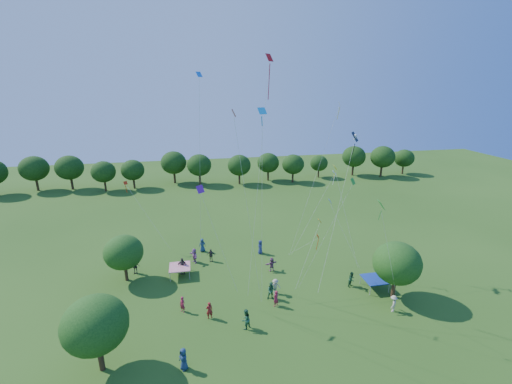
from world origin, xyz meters
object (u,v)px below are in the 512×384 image
at_px(near_tree_west, 95,325).
at_px(near_tree_north, 124,252).
at_px(tent_red_stripe, 180,267).
at_px(red_high_kite, 266,103).
at_px(tent_blue, 375,279).
at_px(pirate_kite, 354,141).
at_px(near_tree_east, 397,263).

relative_size(near_tree_west, near_tree_north, 1.17).
height_order(tent_red_stripe, red_high_kite, red_high_kite).
xyz_separation_m(near_tree_west, near_tree_north, (-0.20, 12.05, -0.60)).
bearing_deg(near_tree_north, tent_blue, -14.26).
bearing_deg(pirate_kite, red_high_kite, -163.51).
distance_m(pirate_kite, red_high_kite, 11.08).
xyz_separation_m(near_tree_east, red_high_kite, (-11.92, 3.78, 14.48)).
distance_m(tent_red_stripe, red_high_kite, 19.50).
xyz_separation_m(near_tree_west, near_tree_east, (25.59, 4.02, -0.16)).
relative_size(near_tree_north, near_tree_east, 0.88).
distance_m(near_tree_north, tent_blue, 25.68).
bearing_deg(tent_red_stripe, near_tree_north, 178.59).
xyz_separation_m(near_tree_west, red_high_kite, (13.67, 7.80, 14.32)).
height_order(near_tree_north, red_high_kite, red_high_kite).
relative_size(tent_red_stripe, pirate_kite, 0.16).
distance_m(tent_blue, red_high_kite, 20.42).
relative_size(near_tree_north, red_high_kite, 0.24).
bearing_deg(pirate_kite, near_tree_east, -73.43).
bearing_deg(near_tree_west, tent_blue, 13.14).
bearing_deg(near_tree_north, near_tree_east, -17.30).
bearing_deg(tent_red_stripe, near_tree_east, -21.27).
xyz_separation_m(near_tree_north, tent_blue, (24.79, -6.30, -2.21)).
relative_size(near_tree_east, tent_red_stripe, 2.59).
height_order(tent_blue, pirate_kite, pirate_kite).
xyz_separation_m(tent_blue, pirate_kite, (-1.01, 4.99, 13.17)).
distance_m(near_tree_north, pirate_kite, 26.22).
xyz_separation_m(tent_red_stripe, red_high_kite, (8.36, -4.11, 17.13)).
xyz_separation_m(tent_red_stripe, pirate_kite, (18.28, -1.18, 13.17)).
height_order(near_tree_west, tent_red_stripe, near_tree_west).
xyz_separation_m(near_tree_north, red_high_kite, (13.86, -4.25, 14.92)).
bearing_deg(red_high_kite, near_tree_north, 162.97).
xyz_separation_m(pirate_kite, red_high_kite, (-9.92, -2.94, 3.96)).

